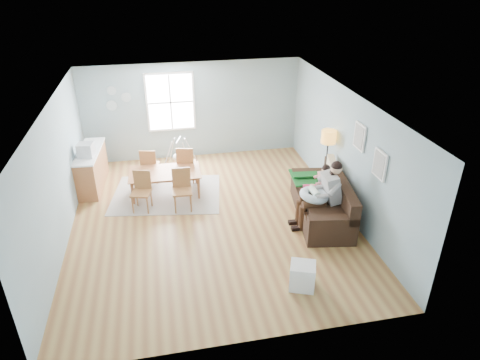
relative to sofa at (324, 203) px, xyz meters
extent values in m
cube|color=brown|center=(-2.45, 0.39, -0.37)|extent=(8.40, 9.40, 0.08)
cube|color=white|center=(-2.45, 0.39, 2.67)|extent=(8.40, 9.40, 0.60)
cube|color=#819CA9|center=(-2.45, 5.05, 1.02)|extent=(8.40, 0.08, 3.90)
cube|color=#819CA9|center=(-2.45, -4.27, 1.02)|extent=(8.40, 0.08, 3.90)
cube|color=#819CA9|center=(1.71, 0.39, 1.02)|extent=(0.08, 9.40, 3.90)
cube|color=white|center=(-3.05, 3.86, 1.32)|extent=(1.32, 0.06, 1.62)
cube|color=white|center=(-3.05, 3.83, 1.32)|extent=(1.20, 0.02, 1.50)
cube|color=white|center=(-3.05, 3.82, 1.32)|extent=(1.20, 0.03, 0.04)
cube|color=white|center=(-3.05, 3.82, 1.32)|extent=(0.04, 0.03, 1.50)
cube|color=white|center=(0.52, -1.11, 1.42)|extent=(0.04, 0.44, 0.54)
cube|color=slate|center=(0.49, -1.11, 1.42)|extent=(0.01, 0.36, 0.46)
cube|color=white|center=(0.52, -0.21, 1.62)|extent=(0.04, 0.44, 0.54)
cube|color=slate|center=(0.49, -0.21, 1.62)|extent=(0.01, 0.36, 0.46)
cylinder|color=#98AFB7|center=(-4.55, 3.86, 1.72)|extent=(0.24, 0.02, 0.24)
cylinder|color=#98AFB7|center=(-4.20, 3.86, 1.52)|extent=(0.26, 0.02, 0.26)
cylinder|color=#98AFB7|center=(-4.60, 3.86, 1.32)|extent=(0.28, 0.02, 0.28)
cube|color=black|center=(-0.07, 0.01, -0.10)|extent=(1.35, 2.45, 0.46)
cube|color=black|center=(0.32, -0.05, 0.37)|extent=(0.58, 2.33, 0.48)
cube|color=black|center=(-0.23, -1.03, 0.22)|extent=(1.02, 0.38, 0.18)
cube|color=black|center=(0.10, 1.05, 0.22)|extent=(1.02, 0.38, 0.18)
cube|color=#125122|center=(0.03, 0.78, 0.26)|extent=(1.13, 0.95, 0.04)
cube|color=beige|center=(0.33, 0.56, 0.52)|extent=(0.28, 0.57, 0.55)
cube|color=gray|center=(-0.02, -0.31, 0.57)|extent=(0.40, 0.49, 0.64)
sphere|color=#DBAA86|center=(0.04, -0.32, 1.00)|extent=(0.24, 0.24, 0.24)
sphere|color=black|center=(0.04, -0.32, 1.05)|extent=(0.23, 0.23, 0.23)
cylinder|color=#351F13|center=(-0.41, -0.42, 0.26)|extent=(0.50, 0.19, 0.17)
cylinder|color=#351F13|center=(-0.41, -0.18, 0.26)|extent=(0.50, 0.19, 0.17)
cylinder|color=#351F13|center=(-0.65, -0.41, -0.04)|extent=(0.14, 0.14, 0.58)
cylinder|color=#351F13|center=(-0.64, -0.17, -0.04)|extent=(0.14, 0.14, 0.58)
cube|color=black|center=(-0.74, -0.41, -0.29)|extent=(0.26, 0.12, 0.08)
cube|color=black|center=(-0.73, -0.17, -0.29)|extent=(0.26, 0.12, 0.08)
torus|color=#CBE9FF|center=(-0.37, -0.28, 0.40)|extent=(0.66, 0.65, 0.25)
cylinder|color=silver|center=(-0.37, -0.28, 0.48)|extent=(0.16, 0.33, 0.14)
sphere|color=#DBAA86|center=(-0.36, -0.09, 0.50)|extent=(0.12, 0.12, 0.12)
cube|color=white|center=(0.02, 0.22, 0.44)|extent=(0.30, 0.33, 0.40)
sphere|color=#DBAA86|center=(0.05, 0.21, 0.71)|extent=(0.19, 0.19, 0.19)
sphere|color=black|center=(0.05, 0.21, 0.75)|extent=(0.18, 0.18, 0.18)
cylinder|color=#D13363|center=(-0.25, 0.19, 0.26)|extent=(0.34, 0.16, 0.10)
cylinder|color=#D13363|center=(-0.22, 0.34, 0.26)|extent=(0.34, 0.16, 0.10)
cylinder|color=#D13363|center=(-0.40, 0.22, 0.08)|extent=(0.08, 0.08, 0.33)
cylinder|color=#D13363|center=(-0.37, 0.37, 0.08)|extent=(0.08, 0.08, 0.33)
cylinder|color=black|center=(0.35, 0.91, -0.32)|extent=(0.29, 0.29, 0.03)
cylinder|color=black|center=(0.35, 0.91, 0.40)|extent=(0.03, 0.03, 1.47)
cylinder|color=orange|center=(0.35, 0.91, 1.19)|extent=(0.34, 0.34, 0.29)
cube|color=white|center=(-1.22, -2.11, -0.09)|extent=(0.54, 0.51, 0.48)
cube|color=black|center=(-1.39, -2.04, -0.09)|extent=(0.14, 0.31, 0.38)
cube|color=#9C958E|center=(-3.38, 1.70, -0.33)|extent=(2.83, 2.32, 0.01)
imported|color=brown|center=(-3.38, 1.70, -0.03)|extent=(1.72, 0.99, 0.60)
cube|color=brown|center=(-3.95, 1.06, 0.11)|extent=(0.51, 0.51, 0.04)
cube|color=brown|center=(-3.90, 1.25, 0.36)|extent=(0.39, 0.14, 0.46)
cylinder|color=brown|center=(-4.16, 0.95, -0.11)|extent=(0.04, 0.04, 0.45)
cylinder|color=brown|center=(-3.83, 0.86, -0.11)|extent=(0.04, 0.04, 0.45)
cylinder|color=brown|center=(-4.07, 1.27, -0.11)|extent=(0.04, 0.04, 0.45)
cylinder|color=brown|center=(-3.74, 1.18, -0.11)|extent=(0.04, 0.04, 0.45)
cube|color=brown|center=(-3.04, 0.92, 0.13)|extent=(0.45, 0.45, 0.04)
cube|color=brown|center=(-3.03, 1.12, 0.39)|extent=(0.42, 0.06, 0.48)
cylinder|color=brown|center=(-3.22, 0.75, -0.10)|extent=(0.04, 0.04, 0.47)
cylinder|color=brown|center=(-2.87, 0.74, -0.10)|extent=(0.04, 0.04, 0.47)
cylinder|color=brown|center=(-3.21, 1.10, -0.10)|extent=(0.04, 0.04, 0.47)
cylinder|color=brown|center=(-2.86, 1.09, -0.10)|extent=(0.04, 0.04, 0.47)
cube|color=brown|center=(-3.73, 2.48, 0.12)|extent=(0.50, 0.50, 0.04)
cube|color=brown|center=(-3.77, 2.29, 0.37)|extent=(0.40, 0.12, 0.46)
cylinder|color=brown|center=(-3.52, 2.61, -0.11)|extent=(0.04, 0.04, 0.45)
cylinder|color=brown|center=(-3.86, 2.68, -0.11)|extent=(0.04, 0.04, 0.45)
cylinder|color=brown|center=(-3.59, 2.28, -0.11)|extent=(0.04, 0.04, 0.45)
cylinder|color=brown|center=(-3.93, 2.35, -0.11)|extent=(0.04, 0.04, 0.45)
cube|color=brown|center=(-2.81, 2.34, 0.15)|extent=(0.54, 0.54, 0.04)
cube|color=brown|center=(-2.86, 2.14, 0.41)|extent=(0.42, 0.14, 0.49)
cylinder|color=brown|center=(-2.60, 2.47, -0.09)|extent=(0.04, 0.04, 0.48)
cylinder|color=brown|center=(-2.95, 2.55, -0.09)|extent=(0.04, 0.04, 0.48)
cylinder|color=brown|center=(-2.68, 2.12, -0.09)|extent=(0.04, 0.04, 0.48)
cylinder|color=brown|center=(-3.03, 2.20, -0.09)|extent=(0.04, 0.04, 0.48)
cube|color=brown|center=(-5.15, 2.50, 0.14)|extent=(0.60, 1.72, 0.94)
cube|color=white|center=(-5.15, 2.50, 0.61)|extent=(0.64, 1.76, 0.04)
cube|color=silver|center=(-5.16, 2.18, 0.80)|extent=(0.39, 0.37, 0.33)
cube|color=black|center=(-5.32, 2.20, 0.80)|extent=(0.06, 0.27, 0.23)
cylinder|color=silver|center=(-2.95, 3.02, 0.53)|extent=(0.18, 0.48, 0.04)
ellipsoid|color=beige|center=(-2.95, 3.02, 0.04)|extent=(0.35, 0.35, 0.22)
cylinder|color=silver|center=(-2.95, 3.02, 0.29)|extent=(0.01, 0.01, 0.39)
cylinder|color=silver|center=(-3.30, 2.84, 0.11)|extent=(0.38, 0.23, 0.86)
cylinder|color=silver|center=(-2.77, 2.67, 0.11)|extent=(0.21, 0.39, 0.86)
cylinder|color=silver|center=(-3.13, 3.36, 0.11)|extent=(0.21, 0.39, 0.86)
cylinder|color=silver|center=(-2.61, 3.20, 0.11)|extent=(0.38, 0.23, 0.86)
camera|label=1|loc=(-3.42, -7.58, 4.80)|focal=32.00mm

